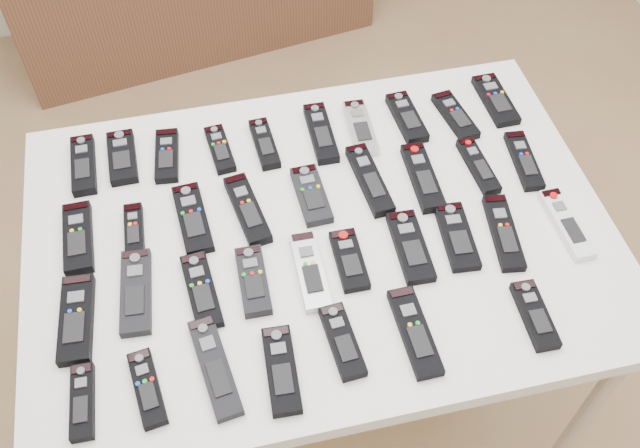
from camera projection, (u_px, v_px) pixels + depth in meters
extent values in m
plane|color=#93684A|center=(286.00, 408.00, 2.10)|extent=(4.00, 4.00, 0.00)
cube|color=white|center=(320.00, 235.00, 1.55)|extent=(1.25, 0.88, 0.04)
cylinder|color=beige|center=(585.00, 415.00, 1.70)|extent=(0.04, 0.04, 0.74)
cylinder|color=beige|center=(95.00, 249.00, 2.01)|extent=(0.04, 0.04, 0.74)
cylinder|color=beige|center=(474.00, 182.00, 2.16)|extent=(0.04, 0.04, 0.74)
cube|color=black|center=(83.00, 165.00, 1.63)|extent=(0.05, 0.17, 0.02)
cube|color=black|center=(122.00, 157.00, 1.65)|extent=(0.06, 0.16, 0.02)
cube|color=black|center=(167.00, 156.00, 1.65)|extent=(0.07, 0.16, 0.02)
cube|color=black|center=(220.00, 149.00, 1.66)|extent=(0.06, 0.15, 0.02)
cube|color=black|center=(264.00, 144.00, 1.67)|extent=(0.05, 0.15, 0.02)
cube|color=black|center=(321.00, 133.00, 1.69)|extent=(0.05, 0.19, 0.02)
cube|color=#B7B7BC|center=(360.00, 128.00, 1.70)|extent=(0.06, 0.18, 0.02)
cube|color=black|center=(407.00, 118.00, 1.73)|extent=(0.06, 0.17, 0.02)
cube|color=black|center=(455.00, 116.00, 1.73)|extent=(0.07, 0.17, 0.02)
cube|color=black|center=(496.00, 100.00, 1.77)|extent=(0.06, 0.18, 0.02)
cube|color=black|center=(78.00, 238.00, 1.50)|extent=(0.06, 0.18, 0.02)
cube|color=black|center=(134.00, 231.00, 1.52)|extent=(0.04, 0.14, 0.02)
cube|color=black|center=(193.00, 219.00, 1.54)|extent=(0.07, 0.19, 0.02)
cube|color=black|center=(247.00, 210.00, 1.55)|extent=(0.08, 0.20, 0.02)
cube|color=black|center=(311.00, 195.00, 1.58)|extent=(0.07, 0.16, 0.02)
cube|color=black|center=(370.00, 180.00, 1.60)|extent=(0.06, 0.21, 0.02)
cube|color=black|center=(423.00, 177.00, 1.61)|extent=(0.06, 0.20, 0.02)
cube|color=black|center=(478.00, 166.00, 1.63)|extent=(0.05, 0.17, 0.02)
cube|color=black|center=(524.00, 161.00, 1.64)|extent=(0.06, 0.18, 0.02)
cube|color=black|center=(77.00, 319.00, 1.38)|extent=(0.07, 0.20, 0.02)
cube|color=black|center=(136.00, 292.00, 1.42)|extent=(0.07, 0.20, 0.02)
cube|color=black|center=(202.00, 291.00, 1.42)|extent=(0.07, 0.18, 0.02)
cube|color=black|center=(253.00, 281.00, 1.44)|extent=(0.06, 0.16, 0.02)
cube|color=#B7B7BC|center=(310.00, 271.00, 1.45)|extent=(0.06, 0.19, 0.02)
cube|color=black|center=(349.00, 260.00, 1.47)|extent=(0.06, 0.15, 0.02)
cube|color=black|center=(411.00, 247.00, 1.49)|extent=(0.07, 0.18, 0.02)
cube|color=black|center=(457.00, 237.00, 1.51)|extent=(0.07, 0.17, 0.02)
cube|color=black|center=(504.00, 232.00, 1.51)|extent=(0.08, 0.20, 0.02)
cube|color=silver|center=(566.00, 224.00, 1.53)|extent=(0.05, 0.19, 0.02)
cube|color=black|center=(82.00, 402.00, 1.28)|extent=(0.05, 0.15, 0.02)
cube|color=black|center=(147.00, 388.00, 1.29)|extent=(0.06, 0.16, 0.02)
cube|color=black|center=(215.00, 367.00, 1.32)|extent=(0.08, 0.22, 0.02)
cube|color=black|center=(281.00, 370.00, 1.31)|extent=(0.06, 0.18, 0.02)
cube|color=black|center=(342.00, 341.00, 1.35)|extent=(0.06, 0.16, 0.02)
cube|color=black|center=(415.00, 332.00, 1.37)|extent=(0.06, 0.19, 0.02)
cube|color=black|center=(535.00, 315.00, 1.39)|extent=(0.05, 0.15, 0.02)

